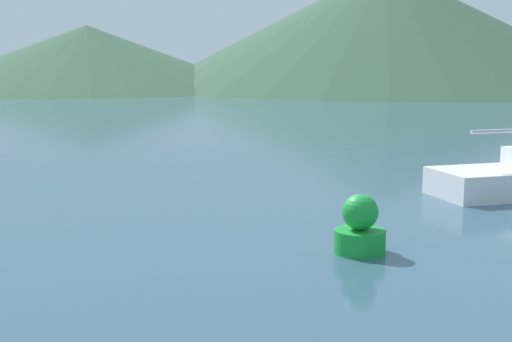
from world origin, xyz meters
The scene contains 3 objects.
buoy_marker centered at (1.11, 12.74, 0.41)m, with size 0.87×0.87×1.00m.
hill_west centered at (-15.30, 74.33, 3.19)m, with size 34.99×34.99×6.39m.
hill_central centered at (15.39, 77.12, 6.30)m, with size 50.34×50.34×12.60m.
Camera 1 is at (-1.07, 1.18, 3.26)m, focal length 50.00 mm.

